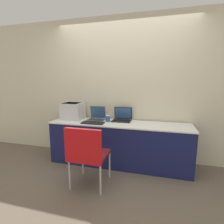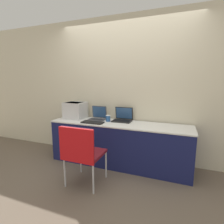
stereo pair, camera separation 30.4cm
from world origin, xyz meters
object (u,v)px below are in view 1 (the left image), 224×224
object	(u,v)px
external_keyboard	(93,123)
coffee_cup	(108,118)
printer	(73,110)
laptop_left	(96,117)
chair	(87,151)
laptop_right	(122,118)

from	to	relation	value
external_keyboard	coffee_cup	distance (m)	0.29
printer	laptop_left	world-z (taller)	printer
printer	chair	xyz separation A→B (m)	(0.67, -0.92, -0.37)
laptop_right	coffee_cup	xyz separation A→B (m)	(-0.23, -0.12, 0.00)
external_keyboard	chair	distance (m)	0.73
chair	printer	bearing A→B (deg)	125.96
laptop_left	external_keyboard	xyz separation A→B (m)	(0.03, -0.26, -0.04)
chair	external_keyboard	bearing A→B (deg)	104.41
laptop_right	chair	bearing A→B (deg)	-104.60
printer	external_keyboard	size ratio (longest dim) A/B	0.98
external_keyboard	coffee_cup	bearing A→B (deg)	44.98
laptop_right	coffee_cup	size ratio (longest dim) A/B	2.95
laptop_left	printer	bearing A→B (deg)	-177.38
external_keyboard	chair	xyz separation A→B (m)	(0.18, -0.68, -0.21)
laptop_right	chair	xyz separation A→B (m)	(-0.26, -1.01, -0.25)
laptop_right	chair	distance (m)	1.07
coffee_cup	laptop_left	bearing A→B (deg)	166.34
printer	coffee_cup	bearing A→B (deg)	-2.98
printer	laptop_right	size ratio (longest dim) A/B	1.13
laptop_left	coffee_cup	size ratio (longest dim) A/B	2.63
laptop_left	coffee_cup	bearing A→B (deg)	-13.66
coffee_cup	laptop_right	bearing A→B (deg)	27.90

